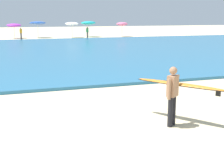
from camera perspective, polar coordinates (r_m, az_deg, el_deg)
ground_plane at (r=7.80m, az=-1.86°, el=-12.53°), size 160.00×160.00×0.00m
sea at (r=26.69m, az=-13.42°, el=4.22°), size 120.00×28.00×0.14m
surfer_with_board at (r=8.91m, az=12.11°, el=-2.71°), size 1.98×2.53×1.73m
beach_umbrella_3 at (r=44.60m, az=-18.10°, el=8.86°), size 1.97×1.99×2.10m
beach_umbrella_4 at (r=44.76m, az=-13.92°, el=9.45°), size 2.29×2.32×2.39m
beach_umbrella_5 at (r=43.92m, az=-7.61°, el=9.52°), size 1.91×1.94×2.28m
beach_umbrella_6 at (r=45.50m, az=-4.51°, el=9.71°), size 2.17×2.18×2.35m
beach_umbrella_7 at (r=45.70m, az=1.91°, el=9.55°), size 1.71×1.72×2.19m
beachgoer_near_row_left at (r=42.27m, az=-16.86°, el=7.53°), size 0.32×0.20×1.58m
beachgoer_near_row_mid at (r=43.11m, az=-4.71°, el=8.02°), size 0.32×0.20×1.58m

